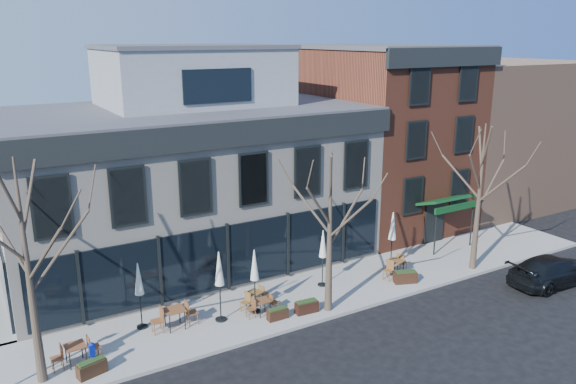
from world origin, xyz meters
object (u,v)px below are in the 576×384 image
parked_sedan (553,271)px  cafe_set_0 (76,352)px  call_box (92,356)px  umbrella_0 (139,282)px

parked_sedan → cafe_set_0: 21.75m
call_box → umbrella_0: bearing=42.6°
parked_sedan → call_box: (-20.89, 3.48, 0.05)m
call_box → cafe_set_0: bearing=119.4°
parked_sedan → call_box: size_ratio=4.22×
parked_sedan → cafe_set_0: size_ratio=2.73×
call_box → cafe_set_0: 0.90m
cafe_set_0 → umbrella_0: (2.83, 1.42, 1.52)m
parked_sedan → cafe_set_0: bearing=81.3°
parked_sedan → umbrella_0: size_ratio=1.73×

